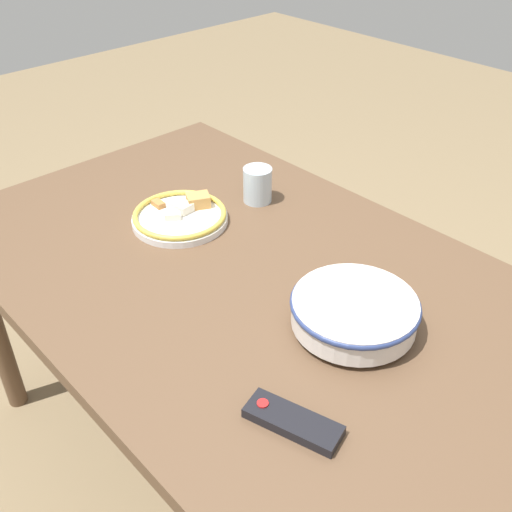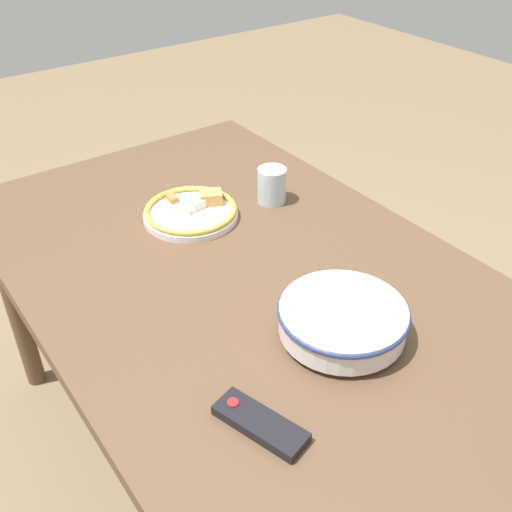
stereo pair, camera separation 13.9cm
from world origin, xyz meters
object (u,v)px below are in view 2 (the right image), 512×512
at_px(drinking_glass, 272,185).
at_px(food_plate, 192,211).
at_px(tv_remote, 260,423).
at_px(noodle_bowl, 342,319).

bearing_deg(drinking_glass, food_plate, 76.08).
bearing_deg(food_plate, tv_remote, 158.55).
xyz_separation_m(noodle_bowl, food_plate, (0.58, 0.01, -0.03)).
relative_size(noodle_bowl, tv_remote, 1.45).
height_order(food_plate, tv_remote, food_plate).
relative_size(noodle_bowl, food_plate, 1.05).
bearing_deg(drinking_glass, noodle_bowl, 157.49).
bearing_deg(food_plate, noodle_bowl, -179.09).
bearing_deg(food_plate, drinking_glass, -103.92).
height_order(noodle_bowl, drinking_glass, drinking_glass).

